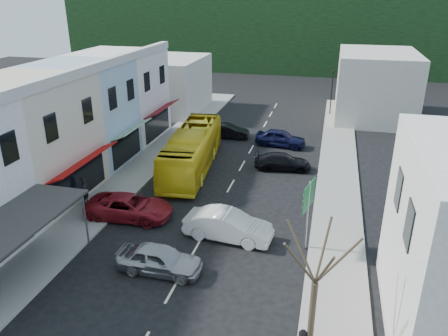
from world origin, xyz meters
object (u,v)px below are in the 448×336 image
pedestrian_left (85,191)px  traffic_signal (332,92)px  car_silver (160,260)px  car_red (129,207)px  car_white (228,228)px  street_tree (315,283)px  direction_sign (307,216)px  bus (192,151)px

pedestrian_left → traffic_signal: size_ratio=0.33×
car_silver → pedestrian_left: pedestrian_left is taller
car_red → car_white: bearing=-100.9°
pedestrian_left → street_tree: street_tree is taller
traffic_signal → direction_sign: bearing=94.1°
direction_sign → traffic_signal: size_ratio=0.77×
car_white → traffic_signal: bearing=-4.8°
car_red → pedestrian_left: 3.62m
bus → traffic_signal: (10.09, 19.01, 1.06)m
bus → car_white: bus is taller
bus → direction_sign: direction_sign is taller
car_red → pedestrian_left: size_ratio=2.71×
bus → car_silver: size_ratio=2.64×
pedestrian_left → traffic_signal: 30.50m
car_red → street_tree: (11.50, -8.41, 2.64)m
street_tree → car_red: bearing=143.8°
car_silver → car_red: bearing=40.0°
car_red → direction_sign: size_ratio=1.14×
traffic_signal → street_tree: bearing=95.5°
car_white → car_silver: bearing=151.7°
car_white → direction_sign: size_ratio=1.09×
bus → traffic_signal: traffic_signal is taller
car_silver → traffic_signal: traffic_signal is taller
car_red → traffic_signal: (11.47, 27.41, 1.91)m
bus → direction_sign: (9.41, -9.35, 0.47)m
street_tree → pedestrian_left: bearing=148.2°
car_silver → pedestrian_left: 9.34m
pedestrian_left → direction_sign: (14.30, -1.84, 1.02)m
direction_sign → street_tree: (0.70, -7.46, 1.32)m
car_white → car_red: (-6.48, 0.90, 0.00)m
pedestrian_left → bus: bearing=-40.4°
car_silver → direction_sign: (6.90, 3.85, 1.32)m
car_silver → car_red: (-3.90, 4.80, 0.00)m
bus → traffic_signal: size_ratio=2.22×
direction_sign → car_red: bearing=-171.2°
car_red → direction_sign: 10.92m
street_tree → car_silver: bearing=154.6°
bus → pedestrian_left: (-4.89, -7.51, -0.55)m
car_silver → car_white: bearing=-32.6°
car_white → traffic_signal: (5.00, 28.31, 1.91)m
car_white → car_red: 6.54m
bus → street_tree: size_ratio=1.73×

